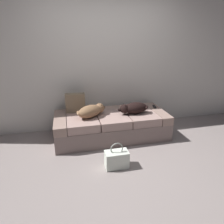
{
  "coord_description": "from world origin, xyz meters",
  "views": [
    {
      "loc": [
        -0.74,
        -2.02,
        1.7
      ],
      "look_at": [
        0.0,
        1.09,
        0.49
      ],
      "focal_mm": 31.83,
      "sensor_mm": 36.0,
      "label": 1
    }
  ],
  "objects": [
    {
      "name": "dog_tan",
      "position": [
        -0.35,
        1.09,
        0.54
      ],
      "size": [
        0.56,
        0.45,
        0.2
      ],
      "color": "#886244",
      "rests_on": "couch"
    },
    {
      "name": "couch",
      "position": [
        0.0,
        1.14,
        0.22
      ],
      "size": [
        1.96,
        0.86,
        0.44
      ],
      "color": "gray",
      "rests_on": "ground"
    },
    {
      "name": "throw_pillow",
      "position": [
        -0.6,
        1.37,
        0.61
      ],
      "size": [
        0.35,
        0.15,
        0.34
      ],
      "primitive_type": "cube",
      "rotation": [
        0.0,
        0.0,
        -0.08
      ],
      "color": "#776650",
      "rests_on": "couch"
    },
    {
      "name": "handbag",
      "position": [
        -0.14,
        0.22,
        0.13
      ],
      "size": [
        0.32,
        0.18,
        0.38
      ],
      "color": "silver",
      "rests_on": "ground"
    },
    {
      "name": "back_wall",
      "position": [
        0.0,
        1.7,
        1.4
      ],
      "size": [
        6.4,
        0.1,
        2.8
      ],
      "primitive_type": "cube",
      "color": "silver",
      "rests_on": "ground"
    },
    {
      "name": "ground_plane",
      "position": [
        0.0,
        0.0,
        0.0
      ],
      "size": [
        10.0,
        10.0,
        0.0
      ],
      "primitive_type": "plane",
      "color": "gray"
    },
    {
      "name": "tv_remote",
      "position": [
        0.88,
        1.29,
        0.45
      ],
      "size": [
        0.07,
        0.16,
        0.02
      ],
      "primitive_type": "cube",
      "rotation": [
        0.0,
        0.0,
        -0.19
      ],
      "color": "black",
      "rests_on": "couch"
    },
    {
      "name": "dog_dark",
      "position": [
        0.38,
        1.06,
        0.54
      ],
      "size": [
        0.58,
        0.27,
        0.2
      ],
      "color": "black",
      "rests_on": "couch"
    }
  ]
}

